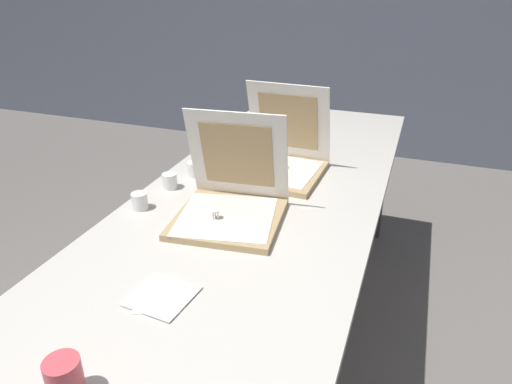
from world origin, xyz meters
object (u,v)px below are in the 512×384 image
object	(u,v)px
cup_white_far	(253,142)
cup_white_mid	(194,169)
table	(266,198)
cup_printed_front	(65,379)
pizza_box_front	(231,204)
cup_white_near_left	(140,201)
cup_white_near_center	(170,181)
pizza_box_middle	(280,161)
napkin_pile	(161,297)

from	to	relation	value
cup_white_far	cup_white_mid	world-z (taller)	same
table	cup_printed_front	size ratio (longest dim) A/B	25.12
pizza_box_front	cup_white_near_left	world-z (taller)	pizza_box_front
cup_white_near_center	pizza_box_middle	bearing A→B (deg)	39.32
pizza_box_front	cup_white_far	distance (m)	0.66
table	napkin_pile	world-z (taller)	napkin_pile
cup_white_near_center	table	bearing A→B (deg)	21.43
cup_white_near_left	napkin_pile	bearing A→B (deg)	-51.80
pizza_box_front	napkin_pile	world-z (taller)	pizza_box_front
cup_white_far	cup_printed_front	xyz separation A→B (m)	(0.14, -1.41, 0.02)
cup_white_near_left	cup_printed_front	xyz separation A→B (m)	(0.30, -0.72, 0.02)
table	cup_white_mid	distance (m)	0.31
cup_white_near_center	napkin_pile	size ratio (longest dim) A/B	0.36
cup_white_far	cup_printed_front	world-z (taller)	cup_printed_front
pizza_box_front	cup_white_mid	distance (m)	0.38
pizza_box_middle	cup_white_mid	xyz separation A→B (m)	(-0.31, -0.15, -0.02)
cup_white_near_left	cup_white_near_center	bearing A→B (deg)	85.24
pizza_box_middle	table	bearing A→B (deg)	-91.05
cup_white_near_center	cup_white_near_left	world-z (taller)	same
cup_white_mid	napkin_pile	distance (m)	0.76
cup_printed_front	napkin_pile	world-z (taller)	cup_printed_front
cup_white_mid	cup_printed_front	bearing A→B (deg)	-76.62
napkin_pile	cup_white_far	bearing A→B (deg)	98.07
cup_white_mid	cup_white_near_left	bearing A→B (deg)	-98.96
pizza_box_middle	cup_white_mid	distance (m)	0.35
table	cup_white_mid	size ratio (longest dim) A/B	38.31
table	cup_white_near_center	size ratio (longest dim) A/B	38.31
pizza_box_front	cup_white_far	world-z (taller)	pizza_box_front
cup_white_near_center	cup_white_mid	xyz separation A→B (m)	(0.03, 0.13, 0.00)
cup_white_far	napkin_pile	bearing A→B (deg)	-81.93
cup_white_near_left	napkin_pile	distance (m)	0.51
cup_white_near_left	cup_printed_front	bearing A→B (deg)	-67.74
cup_white_near_left	cup_white_far	bearing A→B (deg)	76.98
cup_white_mid	pizza_box_front	bearing A→B (deg)	-44.58
cup_white_far	cup_white_mid	distance (m)	0.39
cup_white_mid	cup_printed_front	xyz separation A→B (m)	(0.25, -1.04, 0.02)
cup_printed_front	cup_white_mid	bearing A→B (deg)	103.38
cup_printed_front	napkin_pile	size ratio (longest dim) A/B	0.54
pizza_box_front	cup_white_near_center	world-z (taller)	pizza_box_front
cup_white_near_left	cup_white_mid	bearing A→B (deg)	81.04
cup_white_near_center	cup_white_mid	size ratio (longest dim) A/B	1.00
cup_white_mid	cup_white_near_center	bearing A→B (deg)	-104.53
cup_white_near_left	napkin_pile	xyz separation A→B (m)	(0.31, -0.40, -0.03)
cup_white_near_center	cup_printed_front	distance (m)	0.95
pizza_box_middle	napkin_pile	bearing A→B (deg)	-91.19
table	cup_white_far	bearing A→B (deg)	117.21
cup_white_far	cup_white_near_left	world-z (taller)	same
pizza_box_middle	pizza_box_front	bearing A→B (deg)	-93.91
pizza_box_middle	cup_white_near_left	xyz separation A→B (m)	(-0.36, -0.46, -0.02)
pizza_box_middle	cup_white_far	size ratio (longest dim) A/B	5.98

